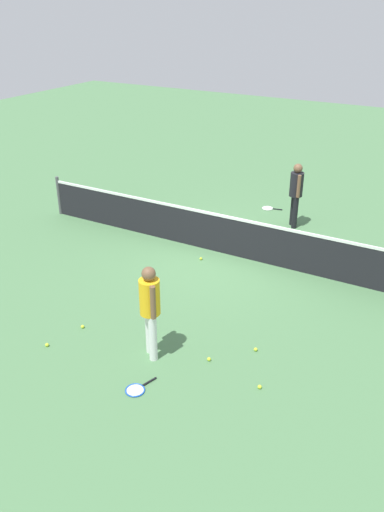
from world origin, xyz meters
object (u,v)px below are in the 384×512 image
Objects in this scene: tennis_ball_near_player at (47,345)px; tennis_ball_by_net at (260,387)px; player_near_side at (150,305)px; tennis_racket_near_player at (137,389)px; player_far_side at (296,190)px; tennis_racket_far_player at (268,208)px; tennis_ball_midcourt at (209,359)px; tennis_ball_baseline at (201,259)px; tennis_ball_stray_left at (83,327)px; tennis_ball_stray_right at (256,349)px.

tennis_ball_by_net is (3.67, 0.82, 0.00)m from tennis_ball_near_player.
player_near_side is 2.80× the size of tennis_racket_near_player.
tennis_racket_far_player is (-1.03, 0.85, -1.00)m from player_far_side.
player_far_side is at bearing -39.49° from tennis_racket_far_player.
player_far_side is (0.22, 6.45, 0.00)m from player_near_side.
tennis_racket_far_player is (-1.08, 8.16, 0.00)m from tennis_racket_near_player.
tennis_ball_midcourt and tennis_ball_baseline have the same top height.
tennis_ball_baseline is at bearing 105.74° from tennis_racket_near_player.
tennis_ball_stray_left is (-1.56, 0.04, -0.98)m from player_near_side.
tennis_ball_midcourt reaches higher than tennis_racket_far_player.
player_far_side is 25.76× the size of tennis_ball_stray_right.
tennis_racket_near_player is 2.01m from tennis_ball_near_player.
tennis_ball_stray_left is (0.18, 0.74, 0.00)m from tennis_ball_near_player.
tennis_racket_near_player is at bearing -4.50° from tennis_ball_near_player.
player_far_side is 6.23m from tennis_ball_midcourt.
player_far_side reaches higher than tennis_racket_far_player.
player_far_side reaches higher than tennis_racket_near_player.
tennis_ball_midcourt is at bearing 21.34° from tennis_ball_near_player.
player_far_side reaches higher than tennis_ball_stray_left.
tennis_ball_near_player is at bearing -103.50° from tennis_ball_stray_left.
player_far_side reaches higher than tennis_ball_near_player.
tennis_ball_midcourt is (0.65, 1.20, 0.02)m from tennis_racket_near_player.
tennis_racket_near_player is at bearing -149.59° from tennis_ball_by_net.
tennis_racket_far_player is 3.77m from tennis_ball_baseline.
tennis_racket_far_player is 9.16× the size of tennis_ball_baseline.
tennis_ball_by_net is at bearing -74.89° from player_far_side.
tennis_ball_baseline is 1.00× the size of tennis_ball_stray_left.
tennis_ball_midcourt is at bearing -132.39° from tennis_ball_stray_right.
tennis_racket_near_player is 2.04m from tennis_ball_stray_left.
tennis_ball_stray_left is (-0.75, -7.26, 0.02)m from tennis_racket_far_player.
tennis_ball_by_net reaches higher than tennis_racket_far_player.
tennis_ball_baseline is at bearing -112.09° from player_far_side.
player_near_side is 25.76× the size of tennis_ball_stray_right.
tennis_racket_near_player is at bearing -82.48° from tennis_racket_far_player.
tennis_ball_midcourt is (2.66, 1.04, 0.00)m from tennis_ball_near_player.
player_far_side is 25.76× the size of tennis_ball_midcourt.
tennis_ball_midcourt is 2.50m from tennis_ball_stray_left.
tennis_ball_midcourt and tennis_ball_stray_left have the same top height.
tennis_racket_far_player is 9.16× the size of tennis_ball_midcourt.
tennis_ball_by_net reaches higher than tennis_racket_near_player.
player_near_side is 6.46m from player_far_side.
tennis_racket_near_player is 9.20× the size of tennis_ball_stray_left.
tennis_racket_near_player is 9.20× the size of tennis_ball_baseline.
tennis_racket_near_player and tennis_racket_far_player have the same top height.
tennis_racket_far_player is 7.69m from tennis_ball_by_net.
tennis_racket_far_player is at bearing 140.51° from player_far_side.
player_far_side reaches higher than tennis_ball_stray_right.
tennis_ball_near_player is (-0.93, -8.00, 0.02)m from tennis_racket_far_player.
player_near_side is 1.00× the size of player_far_side.
tennis_racket_near_player is 2.20m from tennis_ball_stray_right.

